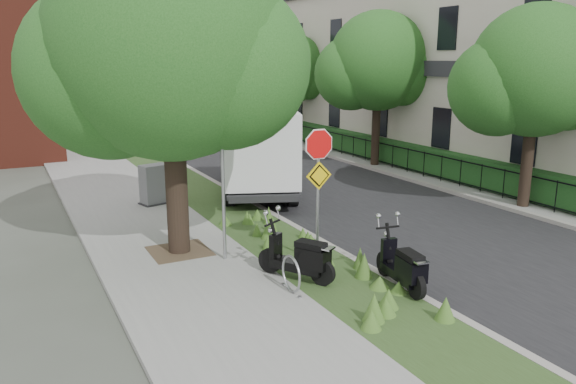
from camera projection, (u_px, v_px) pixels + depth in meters
name	position (u px, v px, depth m)	size (l,w,h in m)	color
ground	(382.00, 265.00, 13.07)	(120.00, 120.00, 0.00)	#4C5147
sidewalk_near	(114.00, 193.00, 19.81)	(3.50, 60.00, 0.12)	gray
verge	(189.00, 185.00, 21.03)	(2.00, 60.00, 0.12)	#30461E
kerb_near	(214.00, 182.00, 21.48)	(0.20, 60.00, 0.13)	#9E9991
road	(295.00, 175.00, 23.05)	(7.00, 60.00, 0.01)	black
kerb_far	(365.00, 167.00, 24.60)	(0.20, 60.00, 0.13)	#9E9991
footpath_far	(396.00, 163.00, 25.35)	(3.20, 60.00, 0.12)	gray
street_tree_main	(166.00, 54.00, 12.61)	(6.21, 5.54, 7.66)	black
bare_post	(223.00, 175.00, 12.71)	(0.08, 0.08, 4.00)	#A5A8AD
bike_hoop	(291.00, 274.00, 11.23)	(0.06, 0.78, 0.77)	#A5A8AD
sign_assembly	(319.00, 169.00, 12.41)	(0.94, 0.08, 3.22)	#A5A8AD
fence_far	(379.00, 152.00, 24.77)	(0.04, 24.00, 1.00)	black
hedge_far	(391.00, 151.00, 25.08)	(1.00, 24.00, 1.10)	#174118
terrace_houses	(457.00, 70.00, 25.87)	(7.40, 26.40, 8.20)	beige
far_tree_a	(533.00, 78.00, 16.97)	(4.60, 4.10, 6.22)	black
far_tree_b	(376.00, 66.00, 23.83)	(4.83, 4.31, 6.56)	black
far_tree_c	(290.00, 72.00, 30.84)	(4.37, 3.89, 5.93)	black
scooter_near	(304.00, 261.00, 11.78)	(1.07, 1.67, 0.89)	black
scooter_far	(405.00, 271.00, 11.29)	(0.54, 1.81, 0.86)	black
box_truck	(258.00, 147.00, 19.35)	(4.13, 6.18, 2.61)	#262628
utility_cabinet	(155.00, 185.00, 18.04)	(1.09, 0.87, 1.27)	#262628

